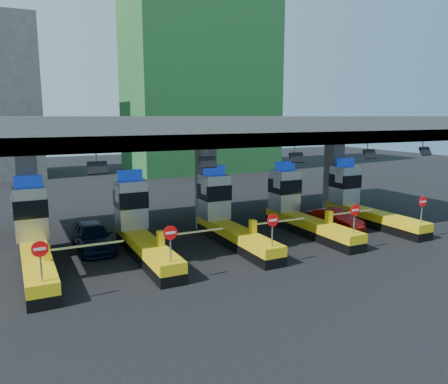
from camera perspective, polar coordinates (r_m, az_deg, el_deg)
name	(u,v)px	position (r m, az deg, el deg)	size (l,w,h in m)	color
ground	(228,242)	(24.84, 0.49, -6.50)	(120.00, 120.00, 0.00)	black
toll_canopy	(206,131)	(26.44, -2.32, 7.98)	(28.00, 12.09, 7.00)	slate
toll_lane_far_left	(34,238)	(22.27, -23.60, -5.55)	(4.43, 8.00, 4.16)	black
toll_lane_left	(139,226)	(22.99, -11.04, -4.42)	(4.43, 8.00, 4.16)	black
toll_lane_center	(226,217)	(24.72, 0.21, -3.23)	(4.43, 8.00, 4.16)	black
toll_lane_right	(298,208)	(27.27, 9.65, -2.12)	(4.43, 8.00, 4.16)	black
toll_lane_far_right	(360,201)	(30.44, 17.30, -1.19)	(4.43, 8.00, 4.16)	black
bg_building_scaffold	(199,61)	(58.34, -3.32, 16.76)	(18.00, 12.00, 28.00)	#1E5926
van	(93,236)	(24.15, -16.79, -5.55)	(1.78, 4.43, 1.51)	black
red_car	(335,219)	(28.30, 14.31, -3.47)	(1.31, 3.77, 1.24)	#9A0D0B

